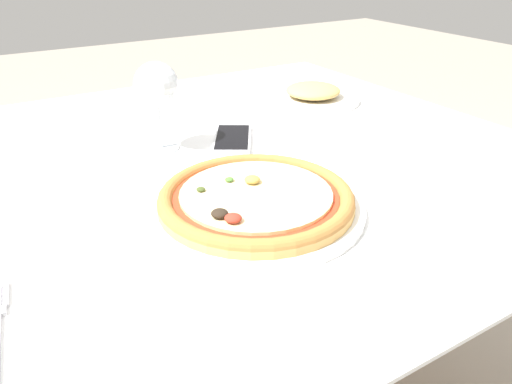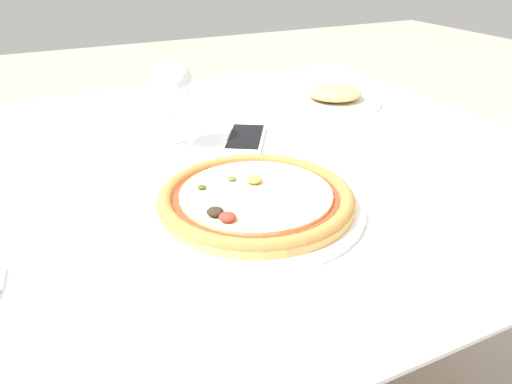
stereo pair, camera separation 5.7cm
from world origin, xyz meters
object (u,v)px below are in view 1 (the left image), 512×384
at_px(wine_glass_far_left, 156,87).
at_px(cell_phone, 232,139).
at_px(pizza_plate, 256,200).
at_px(side_plate, 313,95).
at_px(dining_table, 222,199).

distance_m(wine_glass_far_left, cell_phone, 0.18).
xyz_separation_m(pizza_plate, cell_phone, (0.10, 0.26, -0.01)).
bearing_deg(pizza_plate, side_plate, 44.52).
bearing_deg(side_plate, wine_glass_far_left, -167.13).
height_order(dining_table, cell_phone, cell_phone).
bearing_deg(cell_phone, wine_glass_far_left, 164.08).
relative_size(pizza_plate, wine_glass_far_left, 1.94).
relative_size(dining_table, wine_glass_far_left, 7.15).
distance_m(dining_table, wine_glass_far_left, 0.24).
height_order(pizza_plate, side_plate, side_plate).
bearing_deg(wine_glass_far_left, pizza_plate, -84.45).
height_order(wine_glass_far_left, side_plate, wine_glass_far_left).
xyz_separation_m(wine_glass_far_left, cell_phone, (0.13, -0.04, -0.11)).
bearing_deg(wine_glass_far_left, dining_table, -49.53).
xyz_separation_m(dining_table, pizza_plate, (-0.05, -0.20, 0.10)).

